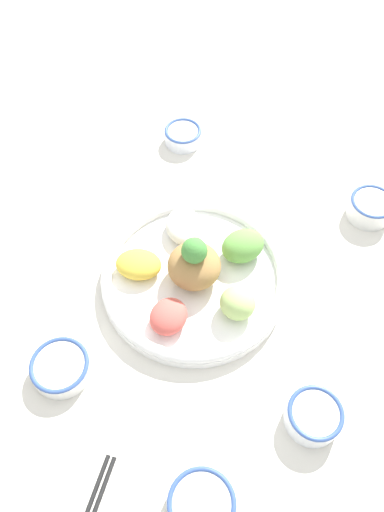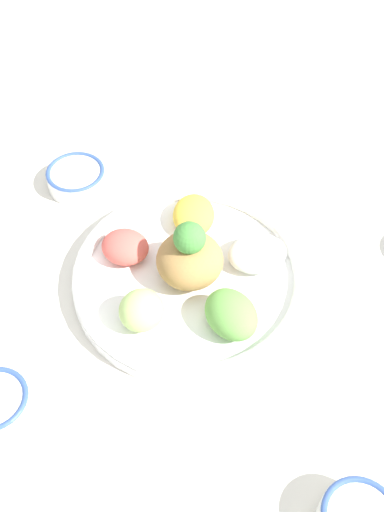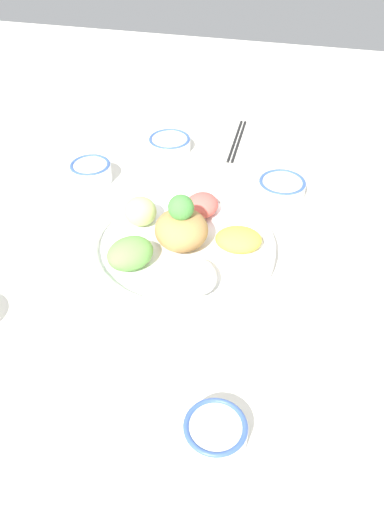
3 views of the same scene
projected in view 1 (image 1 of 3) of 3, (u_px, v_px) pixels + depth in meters
ground_plane at (214, 268)px, 0.94m from camera, size 2.40×2.40×0.00m
salad_platter at (195, 274)px, 0.91m from camera, size 0.34×0.34×0.13m
sauce_bowl_red at (314, 416)px, 0.77m from camera, size 0.09×0.09×0.04m
rice_bowl_blue at (61, 367)px, 0.82m from camera, size 0.10×0.10×0.03m
sauce_bowl_dark at (202, 504)px, 0.71m from camera, size 0.10×0.10×0.03m
rice_bowl_plain at (183, 135)px, 1.11m from camera, size 0.08×0.08×0.03m
sauce_bowl_far at (371, 207)px, 0.99m from camera, size 0.09×0.09×0.04m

